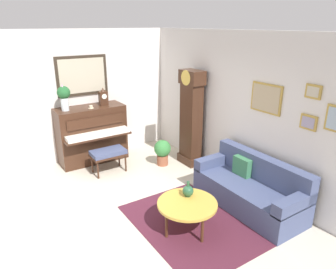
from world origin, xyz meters
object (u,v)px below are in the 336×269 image
at_px(green_jug, 188,191).
at_px(potted_plant, 162,151).
at_px(couch, 250,189).
at_px(piano, 92,134).
at_px(flower_vase, 64,95).
at_px(piano_bench, 108,154).
at_px(coffee_table, 187,204).
at_px(grandfather_clock, 191,121).
at_px(teacup, 91,107).
at_px(mantel_clock, 103,97).

bearing_deg(green_jug, potted_plant, 158.45).
bearing_deg(green_jug, couch, 79.98).
height_order(piano, flower_vase, flower_vase).
relative_size(piano_bench, coffee_table, 0.80).
distance_m(grandfather_clock, couch, 2.03).
relative_size(grandfather_clock, coffee_table, 2.31).
height_order(coffee_table, teacup, teacup).
height_order(coffee_table, green_jug, green_jug).
bearing_deg(teacup, green_jug, 7.94).
bearing_deg(couch, piano_bench, -149.00).
bearing_deg(couch, mantel_clock, -159.15).
height_order(piano, mantel_clock, mantel_clock).
relative_size(grandfather_clock, mantel_clock, 5.34).
bearing_deg(piano_bench, potted_plant, 74.67).
xyz_separation_m(couch, mantel_clock, (-3.19, -1.22, 1.09)).
bearing_deg(couch, coffee_table, -92.46).
bearing_deg(coffee_table, teacup, -174.68).
distance_m(piano, mantel_clock, 0.84).
relative_size(grandfather_clock, green_jug, 8.46).
bearing_deg(mantel_clock, green_jug, 1.41).
xyz_separation_m(flower_vase, teacup, (0.11, 0.50, -0.29)).
xyz_separation_m(couch, green_jug, (-0.20, -1.14, 0.22)).
relative_size(piano_bench, teacup, 6.03).
height_order(couch, green_jug, couch).
bearing_deg(green_jug, coffee_table, -39.03).
distance_m(couch, coffee_table, 1.27).
relative_size(flower_vase, teacup, 5.00).
bearing_deg(mantel_clock, potted_plant, 39.19).
relative_size(piano, green_jug, 6.00).
relative_size(piano, teacup, 12.41).
bearing_deg(potted_plant, piano, -131.76).
bearing_deg(piano, teacup, -4.57).
xyz_separation_m(piano_bench, mantel_clock, (-0.73, 0.26, 0.99)).
xyz_separation_m(teacup, green_jug, (2.88, 0.40, -0.72)).
bearing_deg(mantel_clock, couch, 20.85).
height_order(grandfather_clock, teacup, grandfather_clock).
relative_size(piano, potted_plant, 2.57).
height_order(piano, grandfather_clock, grandfather_clock).
distance_m(piano_bench, coffee_table, 2.42).
height_order(grandfather_clock, flower_vase, grandfather_clock).
bearing_deg(flower_vase, grandfather_clock, 60.16).
height_order(piano_bench, mantel_clock, mantel_clock).
xyz_separation_m(piano_bench, teacup, (-0.62, -0.07, 0.84)).
bearing_deg(mantel_clock, coffee_table, -0.84).
relative_size(teacup, potted_plant, 0.21).
xyz_separation_m(piano_bench, flower_vase, (-0.73, -0.56, 1.14)).
bearing_deg(grandfather_clock, teacup, -123.95).
bearing_deg(piano, green_jug, 7.47).
distance_m(mantel_clock, flower_vase, 0.84).
height_order(piano_bench, teacup, teacup).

